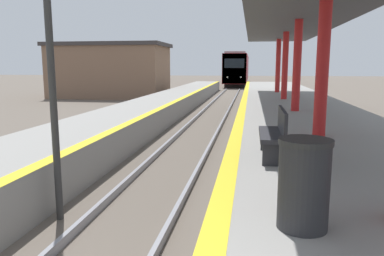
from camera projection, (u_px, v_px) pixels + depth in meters
The scene contains 6 objects.
train at pixel (238, 69), 53.64m from camera, with size 2.82×22.30×4.30m.
signal_near at pixel (48, 20), 5.99m from camera, with size 0.36×0.31×4.86m.
station_canopy at pixel (299, 20), 13.78m from camera, with size 3.96×26.06×3.60m.
trash_bin at pixel (304, 184), 3.92m from camera, with size 0.56×0.56×0.97m.
bench at pixel (275, 132), 6.97m from camera, with size 0.44×1.52×0.92m.
station_building at pixel (110, 70), 31.64m from camera, with size 9.66×5.63×4.50m.
Camera 1 is at (1.99, -1.44, 2.65)m, focal length 35.00 mm.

